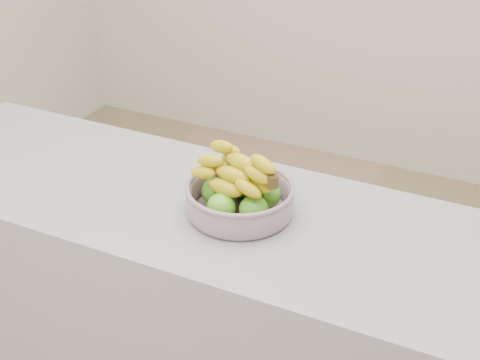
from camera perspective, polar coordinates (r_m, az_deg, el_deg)
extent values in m
cube|color=#96969D|center=(2.06, -2.37, -12.85)|extent=(2.00, 0.60, 0.90)
cylinder|color=#AAB2CC|center=(1.75, 0.00, -2.69)|extent=(0.24, 0.24, 0.01)
torus|color=#AAB2CC|center=(1.71, 0.00, -0.66)|extent=(0.28, 0.28, 0.01)
sphere|color=#439B1A|center=(1.68, -1.63, -2.38)|extent=(0.08, 0.08, 0.08)
sphere|color=#439B1A|center=(1.68, 1.18, -2.55)|extent=(0.08, 0.08, 0.08)
sphere|color=#439B1A|center=(1.74, 2.28, -1.23)|extent=(0.08, 0.08, 0.08)
sphere|color=#439B1A|center=(1.79, 0.26, -0.31)|extent=(0.08, 0.08, 0.08)
sphere|color=#439B1A|center=(1.76, -2.10, -0.97)|extent=(0.08, 0.08, 0.08)
ellipsoid|color=yellow|center=(1.68, -1.28, -0.67)|extent=(0.18, 0.07, 0.04)
ellipsoid|color=yellow|center=(1.71, -0.23, -0.11)|extent=(0.18, 0.09, 0.04)
ellipsoid|color=yellow|center=(1.74, 0.78, 0.43)|extent=(0.18, 0.11, 0.04)
ellipsoid|color=yellow|center=(1.68, -0.57, 0.43)|extent=(0.18, 0.06, 0.04)
ellipsoid|color=yellow|center=(1.71, 0.56, 1.02)|extent=(0.18, 0.12, 0.04)
ellipsoid|color=yellow|center=(1.67, 0.14, 1.51)|extent=(0.18, 0.09, 0.04)
cylinder|color=#412E14|center=(1.62, 2.81, -0.11)|extent=(0.03, 0.03, 0.03)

